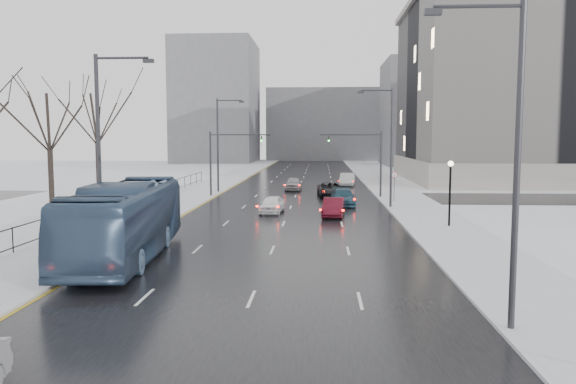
% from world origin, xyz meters
% --- Properties ---
extents(road, '(16.00, 150.00, 0.04)m').
position_xyz_m(road, '(0.00, 60.00, 0.02)').
color(road, black).
rests_on(road, ground).
extents(cross_road, '(130.00, 10.00, 0.04)m').
position_xyz_m(cross_road, '(0.00, 48.00, 0.02)').
color(cross_road, black).
rests_on(cross_road, ground).
extents(sidewalk_left, '(5.00, 150.00, 0.16)m').
position_xyz_m(sidewalk_left, '(-10.50, 60.00, 0.08)').
color(sidewalk_left, silver).
rests_on(sidewalk_left, ground).
extents(sidewalk_right, '(5.00, 150.00, 0.16)m').
position_xyz_m(sidewalk_right, '(10.50, 60.00, 0.08)').
color(sidewalk_right, silver).
rests_on(sidewalk_right, ground).
extents(park_strip, '(14.00, 150.00, 0.12)m').
position_xyz_m(park_strip, '(-20.00, 60.00, 0.06)').
color(park_strip, white).
rests_on(park_strip, ground).
extents(tree_park_d, '(8.75, 8.75, 12.50)m').
position_xyz_m(tree_park_d, '(-17.80, 34.00, 0.00)').
color(tree_park_d, black).
rests_on(tree_park_d, ground).
extents(tree_park_e, '(9.45, 9.45, 13.50)m').
position_xyz_m(tree_park_e, '(-18.20, 44.00, 0.00)').
color(tree_park_e, black).
rests_on(tree_park_e, ground).
extents(iron_fence, '(0.06, 70.00, 1.30)m').
position_xyz_m(iron_fence, '(-13.00, 30.00, 0.91)').
color(iron_fence, black).
rests_on(iron_fence, sidewalk_left).
extents(streetlight_r_near, '(2.95, 0.25, 10.00)m').
position_xyz_m(streetlight_r_near, '(8.17, 10.00, 5.62)').
color(streetlight_r_near, '#2D2D33').
rests_on(streetlight_r_near, ground).
extents(streetlight_r_mid, '(2.95, 0.25, 10.00)m').
position_xyz_m(streetlight_r_mid, '(8.17, 40.00, 5.62)').
color(streetlight_r_mid, '#2D2D33').
rests_on(streetlight_r_mid, ground).
extents(streetlight_l_near, '(2.95, 0.25, 10.00)m').
position_xyz_m(streetlight_l_near, '(-8.17, 20.00, 5.62)').
color(streetlight_l_near, '#2D2D33').
rests_on(streetlight_l_near, ground).
extents(streetlight_l_far, '(2.95, 0.25, 10.00)m').
position_xyz_m(streetlight_l_far, '(-8.17, 52.00, 5.62)').
color(streetlight_l_far, '#2D2D33').
rests_on(streetlight_l_far, ground).
extents(lamppost_r_mid, '(0.36, 0.36, 4.28)m').
position_xyz_m(lamppost_r_mid, '(11.00, 30.00, 2.94)').
color(lamppost_r_mid, black).
rests_on(lamppost_r_mid, sidewalk_right).
extents(mast_signal_right, '(6.10, 0.33, 6.50)m').
position_xyz_m(mast_signal_right, '(7.33, 48.00, 4.11)').
color(mast_signal_right, '#2D2D33').
rests_on(mast_signal_right, ground).
extents(mast_signal_left, '(6.10, 0.33, 6.50)m').
position_xyz_m(mast_signal_left, '(-7.33, 48.00, 4.11)').
color(mast_signal_left, '#2D2D33').
rests_on(mast_signal_left, ground).
extents(no_uturn_sign, '(0.60, 0.06, 2.70)m').
position_xyz_m(no_uturn_sign, '(9.20, 44.00, 2.30)').
color(no_uturn_sign, '#2D2D33').
rests_on(no_uturn_sign, sidewalk_right).
extents(civic_building, '(41.00, 31.00, 24.80)m').
position_xyz_m(civic_building, '(35.00, 72.00, 11.21)').
color(civic_building, gray).
rests_on(civic_building, ground).
extents(bldg_far_right, '(24.00, 20.00, 22.00)m').
position_xyz_m(bldg_far_right, '(28.00, 115.00, 11.00)').
color(bldg_far_right, slate).
rests_on(bldg_far_right, ground).
extents(bldg_far_left, '(18.00, 22.00, 28.00)m').
position_xyz_m(bldg_far_left, '(-22.00, 125.00, 14.00)').
color(bldg_far_left, slate).
rests_on(bldg_far_left, ground).
extents(bldg_far_center, '(30.00, 18.00, 18.00)m').
position_xyz_m(bldg_far_center, '(4.00, 140.00, 9.00)').
color(bldg_far_center, slate).
rests_on(bldg_far_center, ground).
extents(bus, '(4.34, 13.69, 3.75)m').
position_xyz_m(bus, '(-7.00, 19.67, 1.92)').
color(bus, '#3B5373').
rests_on(bus, road).
extents(sedan_center_near, '(1.99, 4.14, 1.37)m').
position_xyz_m(sedan_center_near, '(-1.26, 36.41, 0.72)').
color(sedan_center_near, white).
rests_on(sedan_center_near, road).
extents(sedan_right_near, '(1.85, 4.38, 1.41)m').
position_xyz_m(sedan_right_near, '(3.50, 34.63, 0.74)').
color(sedan_right_near, '#510D1A').
rests_on(sedan_right_near, road).
extents(sedan_right_cross, '(2.73, 5.34, 1.44)m').
position_xyz_m(sedan_right_cross, '(3.50, 48.49, 0.76)').
color(sedan_right_cross, black).
rests_on(sedan_right_cross, road).
extents(sedan_right_far, '(2.13, 4.93, 1.42)m').
position_xyz_m(sedan_right_far, '(4.50, 41.69, 0.75)').
color(sedan_right_far, '#183648').
rests_on(sedan_right_far, road).
extents(sedan_center_far, '(1.87, 4.42, 1.49)m').
position_xyz_m(sedan_center_far, '(-0.50, 55.24, 0.79)').
color(sedan_center_far, gray).
rests_on(sedan_center_far, road).
extents(sedan_right_distant, '(2.13, 4.85, 1.55)m').
position_xyz_m(sedan_right_distant, '(5.74, 61.13, 0.81)').
color(sedan_right_distant, '#ACABAF').
rests_on(sedan_right_distant, road).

